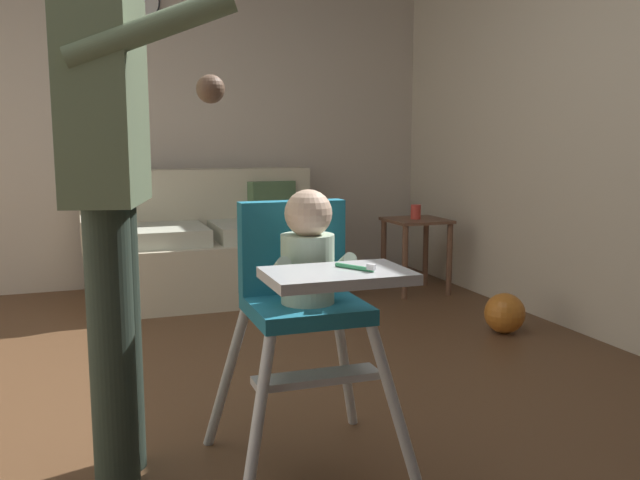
# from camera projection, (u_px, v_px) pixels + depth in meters

# --- Properties ---
(ground) EXTENTS (6.06, 7.07, 0.10)m
(ground) POSITION_uv_depth(u_px,v_px,m) (205.00, 451.00, 2.51)
(ground) COLOR brown
(wall_far) EXTENTS (5.26, 0.06, 2.73)m
(wall_far) POSITION_uv_depth(u_px,v_px,m) (130.00, 98.00, 4.87)
(wall_far) COLOR beige
(wall_far) RESTS_ON ground
(couch) EXTENTS (1.63, 0.86, 0.86)m
(couch) POSITION_uv_depth(u_px,v_px,m) (208.00, 248.00, 4.69)
(couch) COLOR beige
(couch) RESTS_ON ground
(high_chair) EXTENTS (0.62, 0.73, 0.94)m
(high_chair) POSITION_uv_depth(u_px,v_px,m) (306.00, 281.00, 2.19)
(high_chair) COLOR silver
(high_chair) RESTS_ON ground
(adult_standing) EXTENTS (0.50, 0.58, 1.71)m
(adult_standing) POSITION_uv_depth(u_px,v_px,m) (110.00, 177.00, 2.09)
(adult_standing) COLOR #29342B
(adult_standing) RESTS_ON ground
(toy_ball) EXTENTS (0.23, 0.23, 0.23)m
(toy_ball) POSITION_uv_depth(u_px,v_px,m) (505.00, 313.00, 3.82)
(toy_ball) COLOR orange
(toy_ball) RESTS_ON ground
(side_table) EXTENTS (0.40, 0.40, 0.52)m
(side_table) POSITION_uv_depth(u_px,v_px,m) (416.00, 239.00, 4.79)
(side_table) COLOR brown
(side_table) RESTS_ON ground
(sippy_cup) EXTENTS (0.07, 0.07, 0.10)m
(sippy_cup) POSITION_uv_depth(u_px,v_px,m) (416.00, 212.00, 4.76)
(sippy_cup) COLOR #D13D33
(sippy_cup) RESTS_ON side_table
(wall_clock) EXTENTS (0.31, 0.04, 0.31)m
(wall_clock) POSITION_uv_depth(u_px,v_px,m) (137.00, 1.00, 4.75)
(wall_clock) COLOR white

